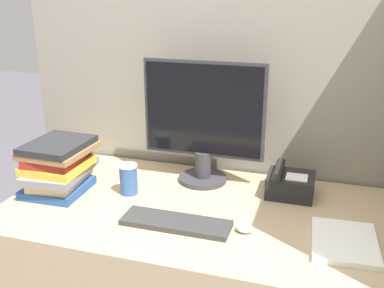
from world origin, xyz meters
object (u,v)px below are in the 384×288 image
keyboard (176,223)px  mouse (244,228)px  desk_telephone (290,184)px  monitor (203,124)px  coffee_cup (129,179)px  book_stack (59,167)px

keyboard → mouse: size_ratio=6.59×
keyboard → desk_telephone: 0.52m
keyboard → desk_telephone: (0.36, 0.37, 0.04)m
monitor → desk_telephone: (0.38, -0.03, -0.21)m
mouse → coffee_cup: (-0.51, 0.16, 0.05)m
monitor → book_stack: (-0.54, -0.28, -0.15)m
mouse → coffee_cup: bearing=162.3°
monitor → keyboard: size_ratio=1.34×
mouse → desk_telephone: (0.12, 0.35, 0.03)m
book_stack → desk_telephone: size_ratio=1.68×
keyboard → monitor: bearing=92.2°
monitor → keyboard: monitor is taller
mouse → monitor: bearing=124.3°
monitor → mouse: bearing=-55.7°
coffee_cup → monitor: bearing=39.9°
book_stack → monitor: bearing=27.6°
desk_telephone → mouse: bearing=-108.9°
monitor → desk_telephone: monitor is taller
desk_telephone → book_stack: bearing=-164.9°
keyboard → book_stack: bearing=167.2°
monitor → book_stack: bearing=-152.4°
book_stack → desk_telephone: book_stack is taller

